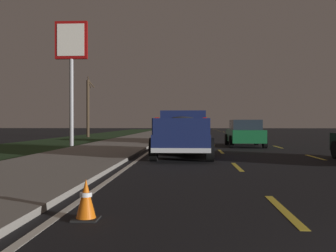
% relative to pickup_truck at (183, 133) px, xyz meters
% --- Properties ---
extents(ground, '(144.00, 144.00, 0.00)m').
position_rel_pickup_truck_xyz_m(ground, '(13.26, -3.50, -0.98)').
color(ground, black).
extents(sidewalk_shoulder, '(108.00, 4.00, 0.12)m').
position_rel_pickup_truck_xyz_m(sidewalk_shoulder, '(13.26, 3.95, -0.92)').
color(sidewalk_shoulder, gray).
rests_on(sidewalk_shoulder, ground).
extents(grass_verge, '(108.00, 6.00, 0.01)m').
position_rel_pickup_truck_xyz_m(grass_verge, '(13.26, 8.95, -0.98)').
color(grass_verge, '#1E3819').
rests_on(grass_verge, ground).
extents(lane_markings, '(109.03, 7.04, 0.01)m').
position_rel_pickup_truck_xyz_m(lane_markings, '(16.73, -0.47, -0.98)').
color(lane_markings, yellow).
rests_on(lane_markings, ground).
extents(pickup_truck, '(5.43, 2.30, 1.87)m').
position_rel_pickup_truck_xyz_m(pickup_truck, '(0.00, 0.00, 0.00)').
color(pickup_truck, '#141E4C').
rests_on(pickup_truck, ground).
extents(sedan_silver, '(4.43, 2.07, 1.54)m').
position_rel_pickup_truck_xyz_m(sedan_silver, '(11.45, 0.20, -0.20)').
color(sedan_silver, '#B2B5BA').
rests_on(sedan_silver, ground).
extents(sedan_green, '(4.42, 2.05, 1.54)m').
position_rel_pickup_truck_xyz_m(sedan_green, '(7.27, -3.45, -0.20)').
color(sedan_green, '#14592D').
rests_on(sedan_green, ground).
extents(gas_price_sign, '(0.27, 1.90, 7.31)m').
position_rel_pickup_truck_xyz_m(gas_price_sign, '(7.02, 6.66, 4.53)').
color(gas_price_sign, '#99999E').
rests_on(gas_price_sign, ground).
extents(street_light_near, '(0.36, 1.97, 7.81)m').
position_rel_pickup_truck_xyz_m(street_light_near, '(-2.84, 6.13, 3.74)').
color(street_light_near, '#4C4C51').
rests_on(street_light_near, ground).
extents(bare_tree_far, '(1.23, 0.71, 5.82)m').
position_rel_pickup_truck_xyz_m(bare_tree_far, '(21.65, 9.46, 1.93)').
color(bare_tree_far, '#423323').
rests_on(bare_tree_far, ground).
extents(traffic_cone_near, '(0.36, 0.36, 0.58)m').
position_rel_pickup_truck_xyz_m(traffic_cone_near, '(-10.44, 1.18, -0.70)').
color(traffic_cone_near, black).
rests_on(traffic_cone_near, ground).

